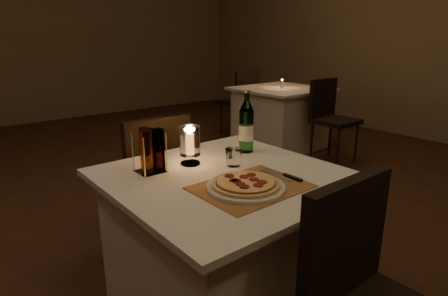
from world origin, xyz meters
TOP-DOWN VIEW (x-y plane):
  - floor at (0.00, 0.00)m, footprint 8.00×10.00m
  - wall_back at (0.00, 5.01)m, footprint 8.00×0.02m
  - main_table at (-0.21, -0.36)m, footprint 1.00×1.00m
  - chair_near at (-0.21, -1.08)m, footprint 0.42×0.42m
  - chair_far at (-0.21, 0.35)m, footprint 0.42×0.42m
  - placemat at (-0.23, -0.54)m, footprint 0.45×0.34m
  - plate at (-0.26, -0.54)m, footprint 0.32×0.32m
  - pizza at (-0.26, -0.54)m, footprint 0.28×0.28m
  - fork at (-0.07, -0.51)m, footprint 0.02×0.18m
  - knife at (-0.03, -0.57)m, footprint 0.02×0.22m
  - tumbler at (-0.11, -0.29)m, footprint 0.08×0.08m
  - water_bottle at (0.10, -0.15)m, footprint 0.08×0.08m
  - hurricane_candle at (-0.26, -0.14)m, footprint 0.10×0.10m
  - cruet_caddy at (-0.46, -0.13)m, footprint 0.12×0.12m
  - neighbor_table_right at (2.23, 1.53)m, footprint 1.00×1.00m
  - neighbor_chair_ra at (2.23, 0.82)m, footprint 0.42×0.42m
  - neighbor_chair_rb at (2.23, 2.25)m, footprint 0.42×0.42m
  - neighbor_candle_right at (2.23, 1.53)m, footprint 0.03×0.03m

SIDE VIEW (x-z plane):
  - floor at x=0.00m, z-range -0.02..0.00m
  - main_table at x=-0.21m, z-range 0.00..0.74m
  - neighbor_table_right at x=2.23m, z-range 0.00..0.74m
  - chair_near at x=-0.21m, z-range 0.10..1.00m
  - chair_far at x=-0.21m, z-range 0.10..1.00m
  - neighbor_chair_ra at x=2.23m, z-range 0.10..1.00m
  - neighbor_chair_rb at x=2.23m, z-range 0.10..1.00m
  - placemat at x=-0.23m, z-range 0.74..0.74m
  - fork at x=-0.07m, z-range 0.74..0.75m
  - knife at x=-0.03m, z-range 0.74..0.76m
  - plate at x=-0.26m, z-range 0.74..0.76m
  - pizza at x=-0.26m, z-range 0.76..0.78m
  - tumbler at x=-0.11m, z-range 0.74..0.82m
  - neighbor_candle_right at x=2.23m, z-range 0.73..0.84m
  - cruet_caddy at x=-0.46m, z-range 0.73..0.94m
  - hurricane_candle at x=-0.26m, z-range 0.76..0.95m
  - water_bottle at x=0.10m, z-range 0.71..1.04m
  - wall_back at x=0.00m, z-range 0.00..3.00m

